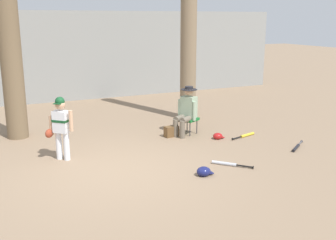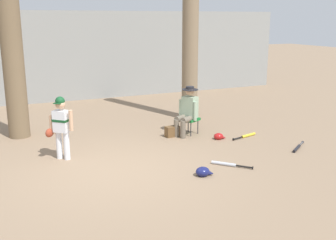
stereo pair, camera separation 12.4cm
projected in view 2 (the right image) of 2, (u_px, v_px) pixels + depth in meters
ground_plane at (114, 171)px, 7.66m from camera, size 60.00×60.00×0.00m
concrete_back_wall at (50, 57)px, 13.73m from camera, size 18.00×0.36×3.07m
tree_near_player at (11, 39)px, 9.32m from camera, size 0.84×0.84×5.57m
tree_behind_spectator at (190, 30)px, 11.10m from camera, size 0.75×0.75×5.79m
young_ballplayer at (61, 124)px, 8.14m from camera, size 0.57×0.45×1.31m
folding_stool at (190, 120)px, 10.04m from camera, size 0.54×0.54×0.41m
seated_spectator at (187, 110)px, 9.89m from camera, size 0.67×0.56×1.20m
handbag_beside_stool at (172, 131)px, 9.87m from camera, size 0.36×0.22×0.26m
bat_black_composite at (297, 148)px, 8.93m from camera, size 0.70×0.51×0.07m
bat_yellow_trainer at (247, 136)px, 9.85m from camera, size 0.78×0.27×0.07m
bat_aluminum_silver at (227, 164)px, 7.93m from camera, size 0.60×0.65×0.07m
batting_helmet_navy at (203, 172)px, 7.42m from camera, size 0.31×0.24×0.18m
batting_helmet_red at (219, 136)px, 9.67m from camera, size 0.28×0.21×0.16m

